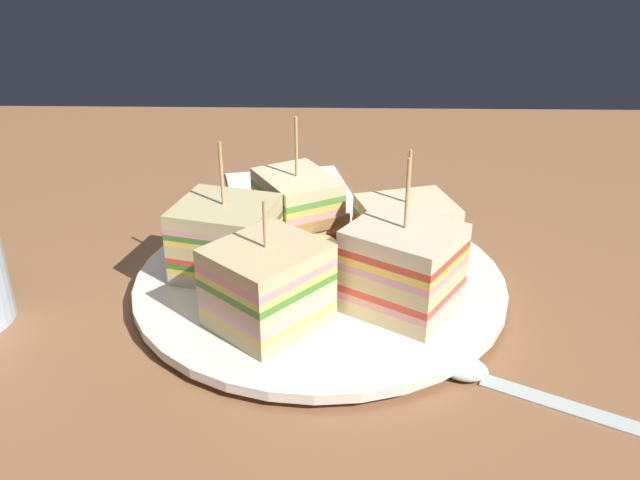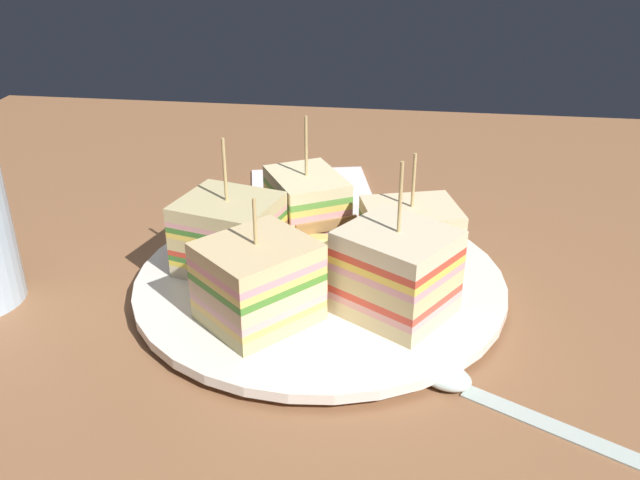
# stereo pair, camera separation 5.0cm
# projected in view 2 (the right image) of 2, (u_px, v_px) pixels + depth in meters

# --- Properties ---
(ground_plane) EXTENTS (1.04, 0.97, 0.02)m
(ground_plane) POSITION_uv_depth(u_px,v_px,m) (320.00, 302.00, 0.52)
(ground_plane) COLOR #8E5E3C
(plate) EXTENTS (0.27, 0.27, 0.01)m
(plate) POSITION_uv_depth(u_px,v_px,m) (320.00, 282.00, 0.52)
(plate) COLOR white
(plate) RESTS_ON ground_plane
(sandwich_wedge_0) EXTENTS (0.08, 0.08, 0.10)m
(sandwich_wedge_0) POSITION_uv_depth(u_px,v_px,m) (229.00, 234.00, 0.51)
(sandwich_wedge_0) COLOR beige
(sandwich_wedge_0) RESTS_ON plate
(sandwich_wedge_1) EXTENTS (0.09, 0.09, 0.09)m
(sandwich_wedge_1) POSITION_uv_depth(u_px,v_px,m) (258.00, 282.00, 0.45)
(sandwich_wedge_1) COLOR #D2C17D
(sandwich_wedge_1) RESTS_ON plate
(sandwich_wedge_2) EXTENTS (0.09, 0.09, 0.11)m
(sandwich_wedge_2) POSITION_uv_depth(u_px,v_px,m) (396.00, 273.00, 0.46)
(sandwich_wedge_2) COLOR beige
(sandwich_wedge_2) RESTS_ON plate
(sandwich_wedge_3) EXTENTS (0.08, 0.07, 0.09)m
(sandwich_wedge_3) POSITION_uv_depth(u_px,v_px,m) (409.00, 237.00, 0.52)
(sandwich_wedge_3) COLOR #D8BC85
(sandwich_wedge_3) RESTS_ON plate
(sandwich_wedge_4) EXTENTS (0.08, 0.08, 0.10)m
(sandwich_wedge_4) POSITION_uv_depth(u_px,v_px,m) (307.00, 206.00, 0.56)
(sandwich_wedge_4) COLOR beige
(sandwich_wedge_4) RESTS_ON plate
(chip_pile) EXTENTS (0.07, 0.07, 0.02)m
(chip_pile) POSITION_uv_depth(u_px,v_px,m) (312.00, 258.00, 0.52)
(chip_pile) COLOR #E7C977
(chip_pile) RESTS_ON plate
(spoon) EXTENTS (0.13, 0.08, 0.01)m
(spoon) POSITION_uv_depth(u_px,v_px,m) (474.00, 390.00, 0.41)
(spoon) COLOR silver
(spoon) RESTS_ON ground_plane
(napkin) EXTENTS (0.14, 0.14, 0.01)m
(napkin) POSITION_uv_depth(u_px,v_px,m) (311.00, 189.00, 0.69)
(napkin) COLOR white
(napkin) RESTS_ON ground_plane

